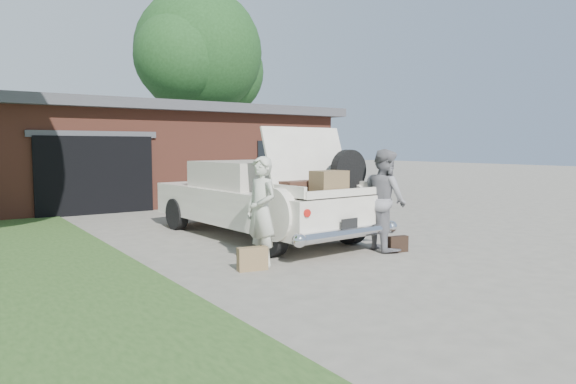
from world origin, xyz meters
TOP-DOWN VIEW (x-y plane):
  - ground at (0.00, 0.00)m, footprint 90.00×90.00m
  - house at (0.98, 11.47)m, footprint 12.80×7.80m
  - tree_right at (5.57, 16.22)m, footprint 6.98×6.07m
  - sedan at (0.42, 2.34)m, footprint 2.50×5.72m
  - woman_left at (-0.93, -0.00)m, footprint 0.49×0.68m
  - woman_right at (1.62, -0.20)m, footprint 0.91×1.05m
  - suitcase_left at (-1.21, -0.20)m, footprint 0.49×0.24m
  - suitcase_right at (1.66, -0.50)m, footprint 0.40×0.19m

SIDE VIEW (x-z plane):
  - ground at x=0.00m, z-range 0.00..0.00m
  - suitcase_right at x=1.66m, z-range 0.00..0.29m
  - suitcase_left at x=-1.21m, z-range 0.00..0.37m
  - sedan at x=0.42m, z-range -0.31..1.96m
  - woman_left at x=-0.93m, z-range 0.00..1.76m
  - woman_right at x=1.62m, z-range 0.00..1.87m
  - house at x=0.98m, z-range 0.02..3.32m
  - tree_right at x=5.57m, z-range 1.42..10.87m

